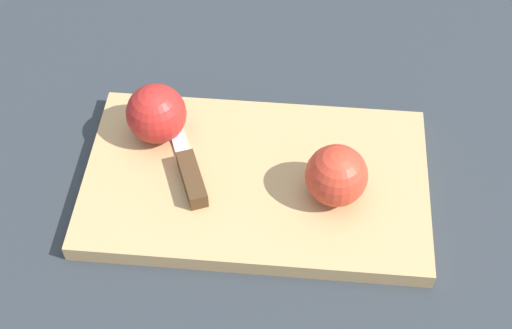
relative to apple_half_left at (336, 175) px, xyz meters
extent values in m
plane|color=#282D33|center=(0.08, -0.03, -0.05)|extent=(4.00, 4.00, 0.00)
cube|color=tan|center=(0.08, -0.03, -0.04)|extent=(0.42, 0.29, 0.02)
sphere|color=red|center=(0.00, 0.00, 0.00)|extent=(0.07, 0.07, 0.07)
cylinder|color=beige|center=(0.00, -0.01, 0.00)|extent=(0.06, 0.03, 0.06)
sphere|color=red|center=(0.19, -0.11, 0.00)|extent=(0.07, 0.07, 0.07)
cylinder|color=beige|center=(0.20, -0.11, 0.00)|extent=(0.01, 0.07, 0.07)
cube|color=silver|center=(0.17, -0.11, -0.03)|extent=(0.04, 0.11, 0.00)
cube|color=#472D19|center=(0.15, -0.03, -0.02)|extent=(0.03, 0.07, 0.02)
camera|label=1|loc=(0.13, 0.45, 0.60)|focal=50.00mm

